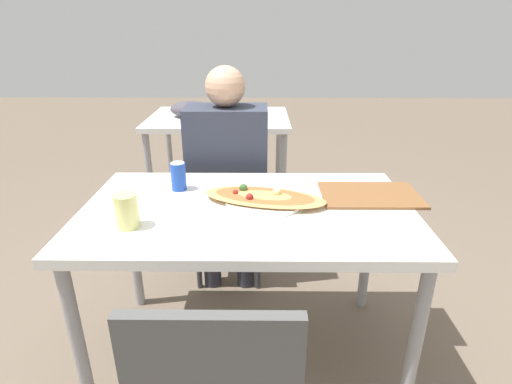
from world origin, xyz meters
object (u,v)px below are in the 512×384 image
dining_table (248,223)px  soda_can (178,176)px  person_seated (227,162)px  drink_glass (127,211)px  chair_far_seated (230,191)px  pizza_main (264,198)px

dining_table → soda_can: 0.38m
person_seated → soda_can: bearing=67.4°
soda_can → drink_glass: 0.37m
chair_far_seated → drink_glass: chair_far_seated is taller
drink_glass → person_seated: bearing=69.2°
drink_glass → dining_table: bearing=21.9°
chair_far_seated → pizza_main: (0.20, -0.68, 0.25)m
person_seated → soda_can: size_ratio=9.89×
chair_far_seated → person_seated: (-0.00, -0.11, 0.22)m
soda_can → chair_far_seated: bearing=71.7°
dining_table → drink_glass: 0.48m
chair_far_seated → drink_glass: (-0.30, -0.90, 0.30)m
person_seated → drink_glass: (-0.30, -0.79, 0.08)m
person_seated → drink_glass: size_ratio=9.75×
soda_can → drink_glass: drink_glass is taller
pizza_main → chair_far_seated: bearing=106.0°
person_seated → pizza_main: (0.20, -0.57, 0.04)m
pizza_main → drink_glass: 0.54m
dining_table → person_seated: bearing=101.8°
chair_far_seated → drink_glass: size_ratio=7.20×
soda_can → dining_table: bearing=-30.7°
dining_table → chair_far_seated: (-0.13, 0.73, -0.16)m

